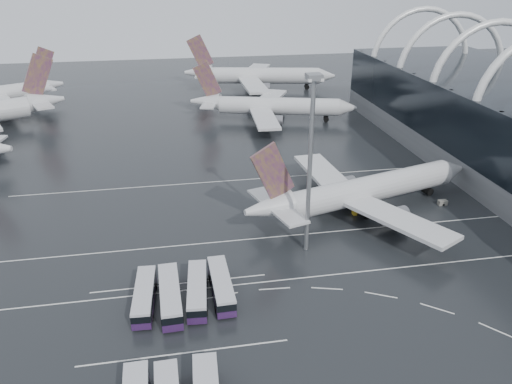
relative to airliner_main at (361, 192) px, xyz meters
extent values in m
plane|color=black|center=(-13.82, -19.10, -4.62)|extent=(420.00, 420.00, 0.00)
torus|color=white|center=(44.18, 27.90, 13.38)|extent=(33.80, 1.80, 33.80)
torus|color=white|center=(44.18, 46.90, 13.38)|extent=(33.80, 1.80, 33.80)
torus|color=white|center=(44.18, 65.90, 13.38)|extent=(33.80, 1.80, 33.80)
cube|color=white|center=(-13.82, -21.10, -4.61)|extent=(120.00, 0.25, 0.01)
cube|color=white|center=(-13.82, -7.10, -4.61)|extent=(120.00, 0.25, 0.01)
cube|color=white|center=(-13.82, 20.90, -4.61)|extent=(120.00, 0.25, 0.01)
cube|color=white|center=(-37.82, -35.10, -4.61)|extent=(28.00, 0.25, 0.01)
cube|color=white|center=(-37.82, -19.10, -4.61)|extent=(28.00, 0.25, 0.01)
cylinder|color=silver|center=(2.67, 0.78, 0.17)|extent=(39.17, 16.18, 5.45)
cone|color=silver|center=(24.19, 7.04, 0.17)|extent=(6.93, 6.80, 5.45)
cone|color=silver|center=(-20.66, -6.01, 1.11)|extent=(10.54, 7.85, 5.45)
cube|color=#4A1763|center=(-19.76, -5.75, 8.06)|extent=(8.84, 3.07, 11.54)
cube|color=silver|center=(-18.86, -5.49, 1.11)|extent=(8.78, 17.41, 0.47)
cube|color=silver|center=(2.34, -11.54, -0.39)|extent=(16.89, 23.79, 0.75)
cube|color=silver|center=(-4.22, 10.99, -0.39)|extent=(8.28, 23.89, 0.75)
cylinder|color=slate|center=(4.13, -7.60, -2.08)|extent=(5.85, 4.51, 3.19)
cylinder|color=slate|center=(-0.60, 8.63, -2.08)|extent=(5.85, 4.51, 3.19)
cube|color=black|center=(-0.94, -0.27, -3.59)|extent=(12.50, 8.92, 2.07)
cylinder|color=silver|center=(-2.15, 67.15, 0.25)|extent=(38.61, 15.51, 5.54)
cone|color=silver|center=(19.19, 61.31, 0.25)|extent=(6.99, 6.86, 5.54)
cone|color=silver|center=(-25.33, 73.49, 1.21)|extent=(10.67, 7.86, 5.54)
cube|color=#4A1763|center=(-24.40, 73.24, 8.27)|extent=(9.03, 2.98, 11.74)
cube|color=silver|center=(-23.48, 72.99, 1.21)|extent=(8.68, 17.72, 0.48)
cube|color=silver|center=(-8.98, 56.64, -0.32)|extent=(8.05, 24.22, 0.76)
cube|color=silver|center=(-2.68, 79.67, -0.32)|extent=(16.89, 24.28, 0.76)
cylinder|color=slate|center=(-5.34, 59.11, -2.04)|extent=(5.92, 4.52, 3.25)
cylinder|color=slate|center=(-0.80, 75.69, -2.04)|extent=(5.92, 4.52, 3.25)
cube|color=black|center=(-5.83, 68.16, -3.57)|extent=(12.67, 8.92, 2.10)
cylinder|color=silver|center=(2.05, 111.15, 1.00)|extent=(43.22, 14.80, 6.39)
cone|color=silver|center=(26.26, 106.22, 1.00)|extent=(7.75, 7.58, 6.39)
cone|color=silver|center=(-24.32, 116.52, 2.10)|extent=(12.06, 8.46, 6.39)
cube|color=#4A1763|center=(-23.24, 116.30, 10.24)|extent=(10.53, 2.76, 13.54)
cube|color=silver|center=(-22.16, 116.08, 2.10)|extent=(8.81, 20.41, 0.55)
cube|color=silver|center=(-5.02, 98.54, 0.34)|extent=(7.94, 27.59, 0.88)
cube|color=silver|center=(0.48, 125.51, 0.34)|extent=(18.05, 28.32, 0.88)
cylinder|color=slate|center=(-1.01, 101.66, -1.65)|extent=(6.68, 4.88, 3.74)
cylinder|color=slate|center=(2.95, 121.08, -1.65)|extent=(6.68, 4.88, 3.74)
cube|color=black|center=(-2.27, 112.03, -3.41)|extent=(14.35, 9.54, 2.42)
cone|color=silver|center=(-75.83, 79.58, 2.21)|extent=(12.85, 10.41, 6.49)
cube|color=#4A1763|center=(-76.86, 79.13, 10.49)|extent=(10.16, 4.91, 13.76)
cube|color=silver|center=(-77.88, 78.68, 2.21)|extent=(12.65, 20.48, 0.56)
cone|color=silver|center=(-79.93, 105.60, 1.66)|extent=(11.87, 9.86, 5.97)
cube|color=#4A1763|center=(-80.86, 105.15, 9.29)|extent=(9.20, 4.87, 12.66)
cube|color=silver|center=(-81.78, 104.70, 1.66)|extent=(12.24, 18.71, 0.52)
cube|color=black|center=(-94.21, 98.70, -3.49)|extent=(14.00, 11.31, 2.27)
cube|color=#27133B|center=(-43.15, -23.75, -3.77)|extent=(3.47, 12.45, 1.04)
cube|color=black|center=(-43.15, -23.75, -2.63)|extent=(3.51, 12.20, 1.23)
cube|color=silver|center=(-43.15, -23.75, -1.80)|extent=(3.47, 12.45, 0.43)
cylinder|color=black|center=(-42.06, -27.76, -4.15)|extent=(0.39, 0.96, 0.95)
cylinder|color=black|center=(-44.69, -27.61, -4.15)|extent=(0.39, 0.96, 0.95)
cylinder|color=black|center=(-41.60, -19.90, -4.15)|extent=(0.39, 0.96, 0.95)
cylinder|color=black|center=(-44.23, -19.75, -4.15)|extent=(0.39, 0.96, 0.95)
cube|color=#27133B|center=(-39.34, -24.47, -3.70)|extent=(3.34, 13.32, 1.12)
cube|color=black|center=(-39.34, -24.47, -2.48)|extent=(3.39, 13.05, 1.32)
cube|color=silver|center=(-39.34, -24.47, -1.59)|extent=(3.34, 13.32, 0.46)
cylinder|color=black|center=(-37.80, -28.66, -4.11)|extent=(0.39, 1.03, 1.02)
cylinder|color=black|center=(-40.63, -28.75, -4.11)|extent=(0.39, 1.03, 1.02)
cylinder|color=black|center=(-38.05, -20.20, -4.11)|extent=(0.39, 1.03, 1.02)
cylinder|color=black|center=(-40.88, -20.28, -4.11)|extent=(0.39, 1.03, 1.02)
cube|color=#27133B|center=(-35.23, -23.77, -3.74)|extent=(3.87, 12.82, 1.07)
cube|color=black|center=(-35.23, -23.77, -2.58)|extent=(3.91, 12.58, 1.26)
cube|color=silver|center=(-35.23, -23.77, -1.73)|extent=(3.87, 12.82, 0.44)
cylinder|color=black|center=(-34.22, -27.91, -4.13)|extent=(0.42, 1.00, 0.97)
cylinder|color=black|center=(-36.92, -27.68, -4.13)|extent=(0.42, 1.00, 0.97)
cylinder|color=black|center=(-33.54, -19.85, -4.13)|extent=(0.42, 1.00, 0.97)
cylinder|color=black|center=(-36.24, -19.63, -4.13)|extent=(0.42, 1.00, 0.97)
cube|color=#27133B|center=(-31.49, -23.15, -3.74)|extent=(3.06, 12.75, 1.07)
cube|color=black|center=(-31.49, -23.15, -2.57)|extent=(3.11, 12.49, 1.27)
cube|color=silver|center=(-31.49, -23.15, -1.71)|extent=(3.06, 12.75, 0.44)
cylinder|color=black|center=(-30.06, -27.19, -4.13)|extent=(0.36, 0.98, 0.98)
cylinder|color=black|center=(-32.78, -27.24, -4.13)|extent=(0.36, 0.98, 0.98)
cylinder|color=black|center=(-30.21, -19.07, -4.13)|extent=(0.36, 0.98, 0.98)
cylinder|color=black|center=(-32.93, -19.11, -4.13)|extent=(0.36, 0.98, 0.98)
cylinder|color=black|center=(-34.12, -41.55, -4.11)|extent=(0.40, 1.03, 1.01)
cylinder|color=gray|center=(-14.87, -12.30, 10.73)|extent=(0.77, 0.77, 30.70)
cube|color=gray|center=(-14.87, -12.30, 26.41)|extent=(2.41, 2.41, 0.88)
cube|color=white|center=(-14.87, -12.30, 26.08)|extent=(2.19, 2.19, 0.44)
cube|color=slate|center=(7.05, 7.56, -3.94)|extent=(2.49, 1.47, 1.36)
cube|color=gold|center=(-0.85, -1.02, -4.09)|extent=(1.95, 1.15, 1.06)
cube|color=slate|center=(18.70, -0.04, -4.11)|extent=(1.88, 1.11, 1.02)
cube|color=gold|center=(3.09, 13.66, -3.95)|extent=(2.46, 1.45, 1.34)
camera|label=1|loc=(-37.61, -87.07, 42.51)|focal=35.00mm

